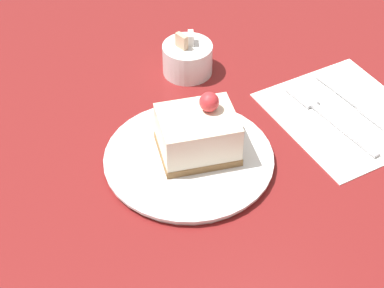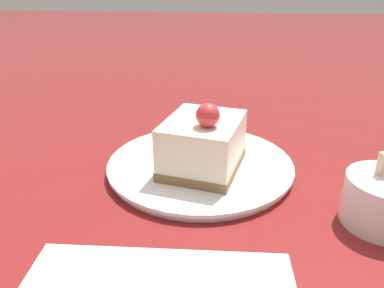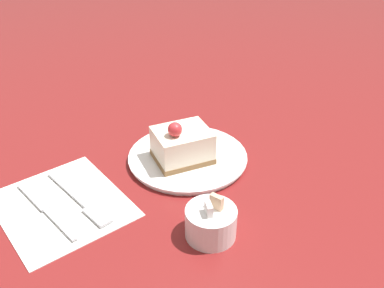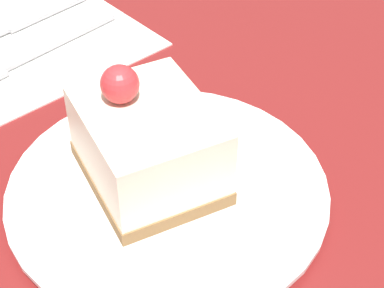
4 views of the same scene
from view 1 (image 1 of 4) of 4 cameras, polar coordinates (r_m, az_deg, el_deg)
ground_plane at (r=0.82m, az=-1.22°, el=-3.04°), size 4.00×4.00×0.00m
plate at (r=0.83m, az=-0.29°, el=-1.35°), size 0.22×0.22×0.01m
cake_slice at (r=0.81m, az=0.53°, el=0.94°), size 0.11×0.10×0.08m
napkin at (r=0.93m, az=13.46°, el=2.53°), size 0.19×0.22×0.00m
fork at (r=0.92m, az=11.56°, el=2.77°), size 0.04×0.18×0.00m
knife at (r=0.93m, az=15.43°, el=2.61°), size 0.03×0.18×0.00m
sugar_bowl at (r=0.97m, az=-0.40°, el=7.61°), size 0.08×0.08×0.07m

